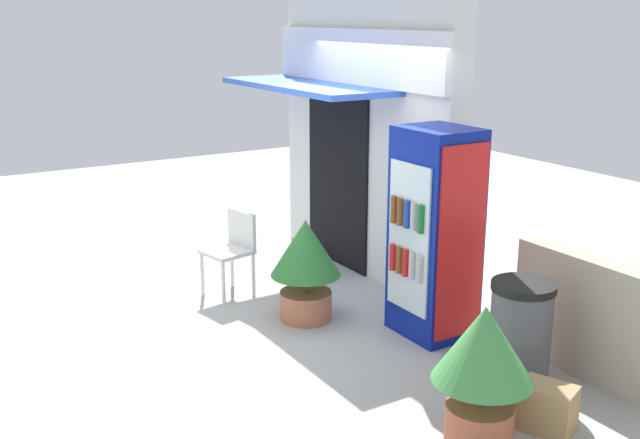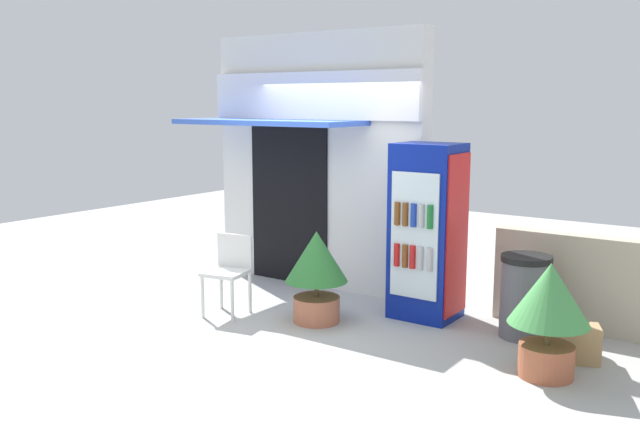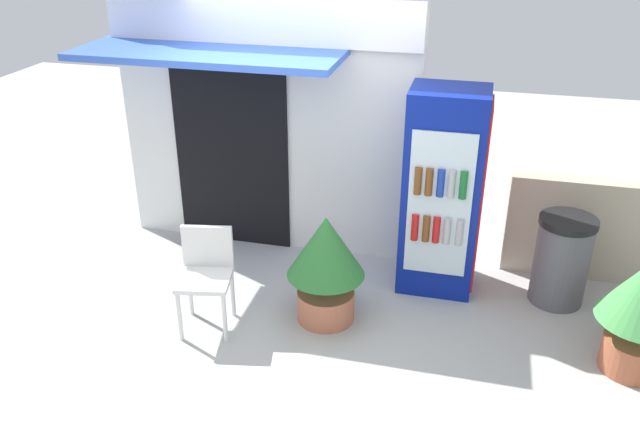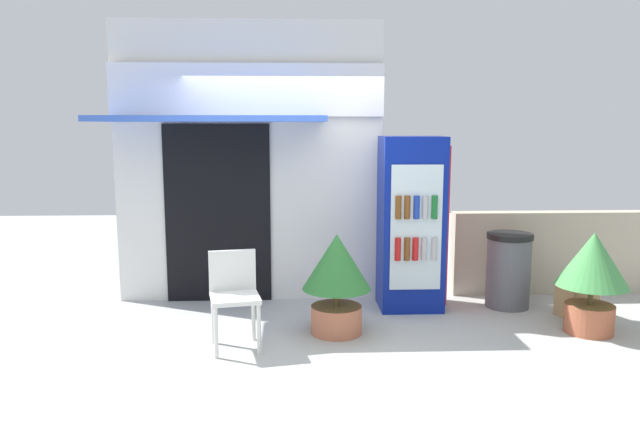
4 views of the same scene
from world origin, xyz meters
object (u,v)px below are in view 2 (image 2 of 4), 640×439
Objects in this scene: potted_plant_near_shop at (316,268)px; trash_bin at (525,296)px; cardboard_box at (578,343)px; plastic_chair at (230,267)px; drink_cooler at (427,232)px; potted_plant_curbside at (549,307)px.

trash_bin is at bearing 22.01° from potted_plant_near_shop.
potted_plant_near_shop reaches higher than cardboard_box.
cardboard_box is (2.55, 0.43, -0.41)m from potted_plant_near_shop.
trash_bin is 2.23× the size of cardboard_box.
trash_bin is (2.88, 1.09, -0.10)m from plastic_chair.
cardboard_box is at bearing -12.45° from drink_cooler.
potted_plant_near_shop is at bearing 178.01° from potted_plant_curbside.
cardboard_box is at bearing 9.60° from potted_plant_near_shop.
drink_cooler reaches higher than trash_bin.
potted_plant_curbside is at bearing -60.46° from trash_bin.
potted_plant_curbside is (2.43, -0.08, 0.03)m from potted_plant_near_shop.
potted_plant_curbside is 0.69m from cardboard_box.
drink_cooler is 2.16m from plastic_chair.
cardboard_box is (0.61, -0.35, -0.25)m from trash_bin.
trash_bin is at bearing -1.06° from drink_cooler.
cardboard_box is at bearing 77.01° from potted_plant_curbside.
trash_bin is at bearing 20.64° from plastic_chair.
potted_plant_curbside is (1.57, -0.89, -0.33)m from drink_cooler.
drink_cooler is 1.92× the size of potted_plant_near_shop.
cardboard_box is at bearing -29.97° from trash_bin.
potted_plant_curbside is (3.37, 0.22, 0.09)m from plastic_chair.
potted_plant_near_shop is (-0.86, -0.80, -0.35)m from drink_cooler.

